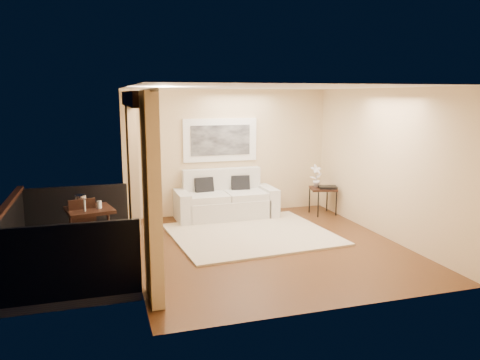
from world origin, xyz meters
name	(u,v)px	position (x,y,z in m)	size (l,w,h in m)	color
floor	(267,246)	(0.00, 0.00, 0.00)	(5.00, 5.00, 0.00)	#573419
room_shell	(136,99)	(-2.13, 0.00, 2.52)	(5.00, 6.40, 5.00)	white
balcony	(63,255)	(-3.31, 0.00, 0.18)	(1.81, 2.60, 1.17)	#605B56
curtains	(140,176)	(-2.11, 0.00, 1.34)	(0.16, 4.80, 2.64)	tan
artwork	(220,140)	(-0.18, 2.46, 1.62)	(1.62, 0.07, 0.92)	white
rug	(251,234)	(-0.06, 0.71, 0.02)	(2.86, 2.49, 0.04)	beige
sofa	(225,201)	(-0.18, 2.10, 0.36)	(2.11, 0.93, 1.01)	silver
side_table	(323,190)	(1.93, 1.74, 0.53)	(0.66, 0.66, 0.59)	black
tray	(328,187)	(2.00, 1.66, 0.61)	(0.38, 0.28, 0.05)	black
orchid	(316,176)	(1.82, 1.86, 0.84)	(0.26, 0.18, 0.50)	white
bistro_table	(90,213)	(-2.89, 0.32, 0.73)	(0.82, 0.82, 0.81)	black
balcony_chair_far	(82,223)	(-3.02, 0.40, 0.56)	(0.51, 0.52, 0.96)	black
balcony_chair_near	(105,250)	(-2.69, -0.91, 0.51)	(0.46, 0.46, 0.88)	black
ice_bucket	(81,201)	(-3.02, 0.43, 0.91)	(0.18, 0.18, 0.20)	silver
candle	(90,204)	(-2.88, 0.46, 0.84)	(0.06, 0.06, 0.07)	red
vase	(85,206)	(-2.96, 0.14, 0.90)	(0.04, 0.04, 0.18)	silver
glass_a	(99,205)	(-2.75, 0.27, 0.87)	(0.06, 0.06, 0.12)	silver
glass_b	(100,204)	(-2.73, 0.30, 0.87)	(0.06, 0.06, 0.12)	white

